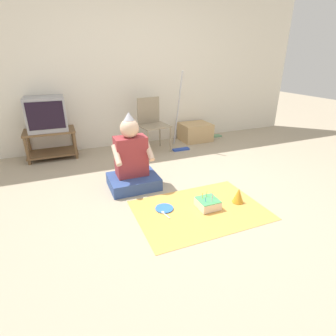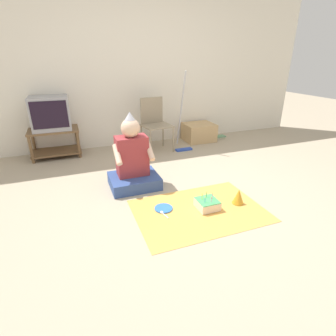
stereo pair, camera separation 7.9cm
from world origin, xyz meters
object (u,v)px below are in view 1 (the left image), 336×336
at_px(dust_mop, 179,127).
at_px(book_pile, 216,136).
at_px(folding_chair, 152,121).
at_px(person_seated, 132,163).
at_px(cardboard_box_stack, 195,132).
at_px(party_hat_blue, 238,195).
at_px(birthday_cake, 208,203).
at_px(paper_plate, 164,208).
at_px(tv, 46,114).

distance_m(dust_mop, book_pile, 1.04).
bearing_deg(folding_chair, dust_mop, -18.31).
bearing_deg(person_seated, dust_mop, 43.65).
height_order(folding_chair, person_seated, person_seated).
bearing_deg(folding_chair, person_seated, -119.25).
height_order(cardboard_box_stack, party_hat_blue, cardboard_box_stack).
distance_m(book_pile, person_seated, 2.45).
bearing_deg(dust_mop, cardboard_box_stack, 34.78).
distance_m(cardboard_box_stack, person_seated, 2.11).
distance_m(birthday_cake, party_hat_blue, 0.36).
distance_m(book_pile, party_hat_blue, 2.43).
bearing_deg(dust_mop, paper_plate, -119.19).
bearing_deg(party_hat_blue, book_pile, 63.40).
distance_m(folding_chair, person_seated, 1.37).
height_order(person_seated, paper_plate, person_seated).
relative_size(folding_chair, paper_plate, 4.55).
relative_size(tv, party_hat_blue, 3.34).
xyz_separation_m(tv, person_seated, (0.88, -1.42, -0.38)).
bearing_deg(tv, birthday_cake, -56.53).
xyz_separation_m(folding_chair, book_pile, (1.36, 0.17, -0.46)).
xyz_separation_m(tv, party_hat_blue, (1.82, -2.24, -0.59)).
xyz_separation_m(birthday_cake, paper_plate, (-0.43, 0.15, -0.04)).
distance_m(tv, paper_plate, 2.40).
bearing_deg(folding_chair, book_pile, 7.12).
xyz_separation_m(person_seated, paper_plate, (0.15, -0.64, -0.28)).
relative_size(folding_chair, book_pile, 4.42).
xyz_separation_m(cardboard_box_stack, book_pile, (0.44, -0.03, -0.13)).
bearing_deg(book_pile, dust_mop, -161.44).
relative_size(folding_chair, dust_mop, 0.67).
height_order(tv, folding_chair, tv).
xyz_separation_m(book_pile, paper_plate, (-1.87, -2.00, -0.02)).
xyz_separation_m(dust_mop, book_pile, (0.93, 0.31, -0.34)).
bearing_deg(dust_mop, person_seated, -136.35).
bearing_deg(book_pile, person_seated, -146.19).
height_order(dust_mop, birthday_cake, dust_mop).
bearing_deg(dust_mop, birthday_cake, -105.71).
relative_size(tv, person_seated, 0.60).
distance_m(tv, dust_mop, 2.04).
relative_size(folding_chair, party_hat_blue, 5.25).
bearing_deg(cardboard_box_stack, paper_plate, -125.22).
distance_m(dust_mop, person_seated, 1.52).
bearing_deg(dust_mop, party_hat_blue, -94.87).
height_order(cardboard_box_stack, dust_mop, dust_mop).
distance_m(person_seated, paper_plate, 0.72).
xyz_separation_m(person_seated, party_hat_blue, (0.94, -0.82, -0.21)).
xyz_separation_m(person_seated, birthday_cake, (0.58, -0.79, -0.24)).
bearing_deg(cardboard_box_stack, book_pile, -3.30).
height_order(folding_chair, paper_plate, folding_chair).
height_order(book_pile, birthday_cake, birthday_cake).
xyz_separation_m(tv, paper_plate, (1.03, -2.06, -0.67)).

